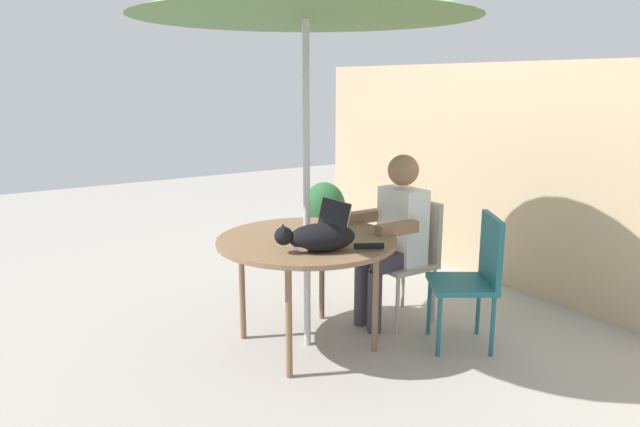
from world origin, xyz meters
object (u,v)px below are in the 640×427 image
Objects in this scene: chair_occupied at (411,250)px; patio_table at (307,246)px; cat at (318,238)px; potted_plant_near_fence at (324,216)px; laptop at (328,224)px; chair_empty at (475,271)px; person_seated at (395,230)px.

patio_table is at bearing -90.00° from chair_occupied.
cat is at bearing -18.96° from patio_table.
patio_table is 0.90m from chair_occupied.
cat is 0.77× the size of potted_plant_near_fence.
laptop is at bearing 138.87° from cat.
laptop is (-0.62, -0.74, 0.28)m from chair_empty.
chair_occupied is 1.07m from cat.
laptop is (-0.03, -0.71, 0.28)m from chair_occupied.
patio_table is at bearing 161.04° from cat.
laptop reaches higher than cat.
chair_empty is (0.59, 0.92, -0.17)m from patio_table.
chair_occupied is 0.23m from person_seated.
potted_plant_near_fence is at bearing 146.05° from cat.
chair_empty is 1.01m from laptop.
person_seated is at bearing 90.00° from patio_table.
chair_occupied is at bearing 90.00° from person_seated.
chair_empty is at bearing 50.28° from laptop.
chair_empty is at bearing 57.48° from patio_table.
chair_empty is at bearing -4.01° from potted_plant_near_fence.
chair_empty reaches higher than patio_table.
person_seated is 0.56m from laptop.
chair_empty is 2.04m from potted_plant_near_fence.
chair_empty is 2.83× the size of laptop.
chair_occupied and chair_empty have the same top height.
cat reaches higher than chair_empty.
chair_occupied is at bearing 90.00° from patio_table.
potted_plant_near_fence is at bearing 175.99° from chair_empty.
chair_empty is at bearing 73.67° from cat.
cat is at bearing -41.13° from laptop.
cat is (-0.30, -1.02, 0.30)m from chair_empty.
patio_table is at bearing -122.52° from chair_empty.
chair_empty is 1.12× the size of potted_plant_near_fence.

